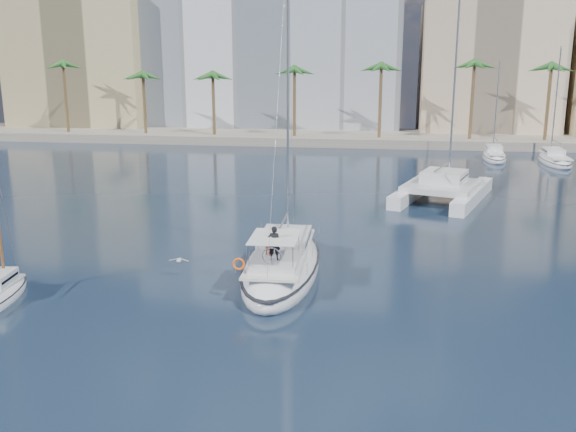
# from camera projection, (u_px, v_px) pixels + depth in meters

# --- Properties ---
(ground) EXTENTS (160.00, 160.00, 0.00)m
(ground) POSITION_uv_depth(u_px,v_px,m) (259.00, 282.00, 35.37)
(ground) COLOR black
(ground) RESTS_ON ground
(quay) EXTENTS (120.00, 14.00, 1.20)m
(quay) POSITION_uv_depth(u_px,v_px,m) (337.00, 137.00, 93.80)
(quay) COLOR gray
(quay) RESTS_ON ground
(building_modern) EXTENTS (42.00, 16.00, 28.00)m
(building_modern) POSITION_uv_depth(u_px,v_px,m) (270.00, 44.00, 103.77)
(building_modern) COLOR silver
(building_modern) RESTS_ON ground
(building_tan_left) EXTENTS (22.00, 14.00, 22.00)m
(building_tan_left) POSITION_uv_depth(u_px,v_px,m) (85.00, 63.00, 104.85)
(building_tan_left) COLOR tan
(building_tan_left) RESTS_ON ground
(building_beige) EXTENTS (20.00, 14.00, 20.00)m
(building_beige) POSITION_uv_depth(u_px,v_px,m) (488.00, 71.00, 97.09)
(building_beige) COLOR beige
(building_beige) RESTS_ON ground
(palm_left) EXTENTS (3.60, 3.60, 12.30)m
(palm_left) POSITION_uv_depth(u_px,v_px,m) (101.00, 69.00, 92.38)
(palm_left) COLOR brown
(palm_left) RESTS_ON ground
(palm_centre) EXTENTS (3.60, 3.60, 12.30)m
(palm_centre) POSITION_uv_depth(u_px,v_px,m) (337.00, 70.00, 87.62)
(palm_centre) COLOR brown
(palm_centre) RESTS_ON ground
(main_sloop) EXTENTS (4.44, 13.15, 19.39)m
(main_sloop) POSITION_uv_depth(u_px,v_px,m) (282.00, 265.00, 36.46)
(main_sloop) COLOR white
(main_sloop) RESTS_ON ground
(catamaran) EXTENTS (9.85, 13.84, 18.18)m
(catamaran) POSITION_uv_depth(u_px,v_px,m) (443.00, 186.00, 55.55)
(catamaran) COLOR white
(catamaran) RESTS_ON ground
(seagull) EXTENTS (1.15, 0.50, 0.21)m
(seagull) POSITION_uv_depth(u_px,v_px,m) (179.00, 260.00, 35.91)
(seagull) COLOR silver
(seagull) RESTS_ON ground
(moored_yacht_a) EXTENTS (3.37, 9.52, 11.90)m
(moored_yacht_a) POSITION_uv_depth(u_px,v_px,m) (494.00, 159.00, 77.70)
(moored_yacht_a) COLOR white
(moored_yacht_a) RESTS_ON ground
(moored_yacht_b) EXTENTS (3.32, 10.83, 13.72)m
(moored_yacht_b) POSITION_uv_depth(u_px,v_px,m) (554.00, 163.00, 74.87)
(moored_yacht_b) COLOR white
(moored_yacht_b) RESTS_ON ground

